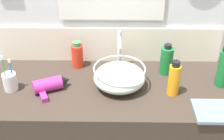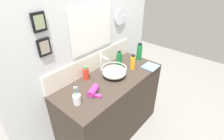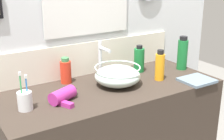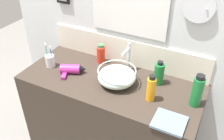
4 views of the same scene
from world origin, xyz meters
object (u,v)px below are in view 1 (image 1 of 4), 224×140
(shampoo_bottle, at_px, (167,60))
(spray_bottle, at_px, (77,55))
(faucet, at_px, (119,48))
(soap_dispenser, at_px, (174,79))
(glass_bowl_sink, at_px, (119,77))
(hand_towel, at_px, (214,111))
(lotion_bottle, at_px, (224,68))
(hair_drier, at_px, (50,85))
(toothbrush_cup, at_px, (10,81))

(shampoo_bottle, distance_m, spray_bottle, 0.49)
(faucet, xyz_separation_m, soap_dispenser, (0.27, -0.24, -0.04))
(glass_bowl_sink, xyz_separation_m, hand_towel, (0.44, -0.20, -0.05))
(lotion_bottle, bearing_deg, glass_bowl_sink, -177.71)
(faucet, bearing_deg, shampoo_bottle, -10.57)
(faucet, xyz_separation_m, hair_drier, (-0.35, -0.22, -0.10))
(glass_bowl_sink, distance_m, hand_towel, 0.48)
(toothbrush_cup, relative_size, shampoo_bottle, 1.12)
(glass_bowl_sink, xyz_separation_m, hair_drier, (-0.35, -0.04, -0.03))
(glass_bowl_sink, relative_size, hand_towel, 1.43)
(glass_bowl_sink, bearing_deg, spray_bottle, 140.25)
(spray_bottle, height_order, hand_towel, spray_bottle)
(faucet, height_order, hand_towel, faucet)
(hair_drier, relative_size, soap_dispenser, 1.04)
(glass_bowl_sink, xyz_separation_m, shampoo_bottle, (0.26, 0.13, 0.02))
(toothbrush_cup, relative_size, spray_bottle, 1.27)
(shampoo_bottle, bearing_deg, hair_drier, -164.04)
(toothbrush_cup, bearing_deg, hand_towel, -9.82)
(shampoo_bottle, relative_size, hand_towel, 0.95)
(shampoo_bottle, height_order, hand_towel, shampoo_bottle)
(hair_drier, height_order, lotion_bottle, lotion_bottle)
(glass_bowl_sink, xyz_separation_m, spray_bottle, (-0.23, 0.20, 0.01))
(hair_drier, bearing_deg, hand_towel, -11.89)
(hair_drier, distance_m, lotion_bottle, 0.88)
(toothbrush_cup, bearing_deg, shampoo_bottle, 11.66)
(toothbrush_cup, height_order, spray_bottle, toothbrush_cup)
(faucet, bearing_deg, spray_bottle, 176.35)
(glass_bowl_sink, distance_m, lotion_bottle, 0.53)
(hair_drier, bearing_deg, glass_bowl_sink, 6.53)
(toothbrush_cup, bearing_deg, spray_bottle, 35.88)
(hair_drier, bearing_deg, faucet, 32.35)
(shampoo_bottle, bearing_deg, faucet, 169.43)
(glass_bowl_sink, bearing_deg, hair_drier, -173.47)
(faucet, bearing_deg, hair_drier, -147.65)
(hair_drier, distance_m, soap_dispenser, 0.62)
(shampoo_bottle, bearing_deg, lotion_bottle, -22.16)
(glass_bowl_sink, xyz_separation_m, soap_dispenser, (0.27, -0.06, 0.03))
(spray_bottle, bearing_deg, glass_bowl_sink, -39.75)
(shampoo_bottle, distance_m, lotion_bottle, 0.30)
(lotion_bottle, bearing_deg, spray_bottle, 167.16)
(hair_drier, height_order, toothbrush_cup, toothbrush_cup)
(soap_dispenser, height_order, lotion_bottle, lotion_bottle)
(soap_dispenser, height_order, spray_bottle, soap_dispenser)
(shampoo_bottle, xyz_separation_m, hand_towel, (0.18, -0.34, -0.07))
(hair_drier, height_order, shampoo_bottle, shampoo_bottle)
(toothbrush_cup, height_order, lotion_bottle, lotion_bottle)
(spray_bottle, bearing_deg, lotion_bottle, -12.84)
(faucet, relative_size, toothbrush_cup, 1.14)
(lotion_bottle, bearing_deg, hand_towel, -112.48)
(hair_drier, distance_m, spray_bottle, 0.26)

